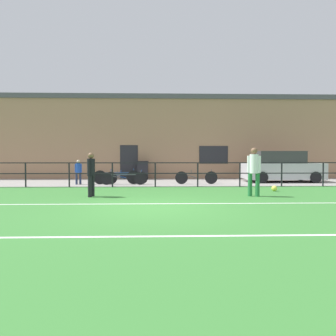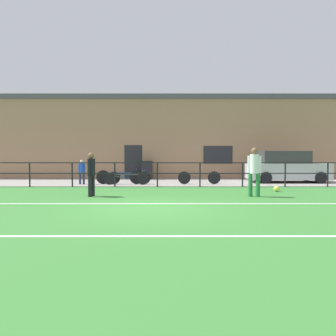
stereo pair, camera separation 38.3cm
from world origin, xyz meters
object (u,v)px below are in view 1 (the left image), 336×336
object	(u,v)px
bicycle_parked_2	(117,177)
player_striker	(254,169)
soccer_ball_match	(274,188)
bicycle_parked_3	(196,177)
bicycle_parked_0	(123,178)
parked_car_red	(281,167)
bicycle_parked_1	(126,178)
spectator_child	(78,170)
player_goalkeeper	(91,172)
trash_bin_0	(143,170)

from	to	relation	value
bicycle_parked_2	player_striker	bearing A→B (deg)	-40.97
soccer_ball_match	bicycle_parked_3	distance (m)	4.28
bicycle_parked_0	player_striker	bearing A→B (deg)	-41.05
player_striker	parked_car_red	xyz separation A→B (m)	(3.34, 6.02, -0.19)
bicycle_parked_1	bicycle_parked_2	size ratio (longest dim) A/B	0.91
spectator_child	bicycle_parked_0	size ratio (longest dim) A/B	0.54
player_goalkeeper	bicycle_parked_1	xyz separation A→B (m)	(0.79, 4.74, -0.55)
bicycle_parked_0	bicycle_parked_2	distance (m)	0.47
player_goalkeeper	bicycle_parked_0	size ratio (longest dim) A/B	0.69
spectator_child	bicycle_parked_2	xyz separation A→B (m)	(1.90, 0.07, -0.34)
player_goalkeeper	soccer_ball_match	xyz separation A→B (m)	(7.19, 1.56, -0.78)
player_striker	soccer_ball_match	xyz separation A→B (m)	(1.35, 1.62, -0.88)
player_striker	trash_bin_0	size ratio (longest dim) A/B	1.59
spectator_child	bicycle_parked_2	size ratio (longest dim) A/B	0.52
player_goalkeeper	player_striker	size ratio (longest dim) A/B	0.90
player_striker	bicycle_parked_0	bearing A→B (deg)	160.68
soccer_ball_match	spectator_child	distance (m)	9.34
spectator_child	bicycle_parked_0	distance (m)	2.30
soccer_ball_match	bicycle_parked_0	size ratio (longest dim) A/B	0.10
bicycle_parked_1	bicycle_parked_3	distance (m)	3.55
player_goalkeeper	bicycle_parked_2	world-z (taller)	player_goalkeeper
soccer_ball_match	bicycle_parked_1	world-z (taller)	bicycle_parked_1
bicycle_parked_1	spectator_child	bearing A→B (deg)	-178.33
spectator_child	bicycle_parked_1	world-z (taller)	spectator_child
player_goalkeeper	bicycle_parked_2	size ratio (longest dim) A/B	0.66
player_striker	player_goalkeeper	bearing A→B (deg)	-158.90
parked_car_red	bicycle_parked_2	xyz separation A→B (m)	(-8.87, -1.21, -0.43)
bicycle_parked_0	bicycle_parked_1	xyz separation A→B (m)	(0.12, 0.30, 0.01)
bicycle_parked_3	trash_bin_0	distance (m)	4.34
soccer_ball_match	bicycle_parked_3	size ratio (longest dim) A/B	0.11
player_goalkeeper	bicycle_parked_1	distance (m)	4.84
player_striker	bicycle_parked_3	bearing A→B (deg)	129.13
trash_bin_0	bicycle_parked_0	bearing A→B (deg)	-102.77
parked_car_red	bicycle_parked_1	bearing A→B (deg)	-171.78
player_goalkeeper	trash_bin_0	bearing A→B (deg)	2.12
bicycle_parked_2	trash_bin_0	size ratio (longest dim) A/B	2.16
spectator_child	player_striker	bearing A→B (deg)	137.05
parked_car_red	bicycle_parked_3	xyz separation A→B (m)	(-4.84, -1.21, -0.46)
parked_car_red	bicycle_parked_2	size ratio (longest dim) A/B	1.74
bicycle_parked_2	trash_bin_0	world-z (taller)	trash_bin_0
player_striker	parked_car_red	bearing A→B (deg)	82.73
soccer_ball_match	trash_bin_0	world-z (taller)	trash_bin_0
bicycle_parked_0	bicycle_parked_3	xyz separation A→B (m)	(3.67, 0.30, 0.02)
player_goalkeeper	trash_bin_0	size ratio (longest dim) A/B	1.42
bicycle_parked_0	bicycle_parked_2	world-z (taller)	bicycle_parked_2
bicycle_parked_1	player_striker	bearing A→B (deg)	-43.54
spectator_child	bicycle_parked_2	distance (m)	1.93
player_striker	trash_bin_0	world-z (taller)	player_striker
bicycle_parked_2	bicycle_parked_3	size ratio (longest dim) A/B	1.11
bicycle_parked_3	trash_bin_0	size ratio (longest dim) A/B	1.95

